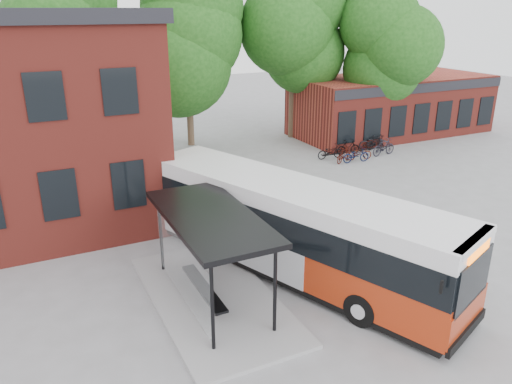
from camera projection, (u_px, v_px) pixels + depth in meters
name	position (u px, v px, depth m)	size (l,w,h in m)	color
ground	(318.00, 256.00, 18.16)	(100.00, 100.00, 0.00)	gray
shop_row	(391.00, 105.00, 35.42)	(14.00, 6.20, 4.00)	maroon
bus_shelter	(212.00, 258.00, 14.96)	(3.60, 7.00, 2.90)	black
bike_rail	(358.00, 153.00, 30.33)	(5.20, 0.10, 0.38)	black
tree_0	(71.00, 66.00, 27.27)	(7.92, 7.92, 11.00)	#174612
tree_1	(188.00, 64.00, 31.09)	(7.92, 7.92, 10.40)	#174612
tree_2	(293.00, 56.00, 33.02)	(7.92, 7.92, 11.00)	#174612
tree_3	(391.00, 72.00, 32.00)	(7.04, 7.04, 9.28)	#174612
city_bus	(290.00, 229.00, 16.71)	(2.60, 12.19, 3.10)	#A02A0F
bicycle_0	(330.00, 152.00, 29.73)	(0.58, 1.66, 0.87)	black
bicycle_1	(344.00, 155.00, 28.99)	(0.43, 1.53, 0.92)	#3E0E08
bicycle_2	(356.00, 155.00, 29.03)	(0.58, 1.67, 0.88)	#0A1538
bicycle_3	(348.00, 147.00, 30.57)	(0.43, 1.52, 0.92)	black
bicycle_4	(359.00, 153.00, 29.51)	(0.54, 1.56, 0.82)	#4B170A
bicycle_5	(384.00, 147.00, 30.35)	(0.49, 1.75, 1.05)	black
bicycle_6	(374.00, 142.00, 31.50)	(0.66, 1.89, 0.99)	black
bicycle_7	(375.00, 142.00, 31.68)	(0.43, 1.54, 0.92)	black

